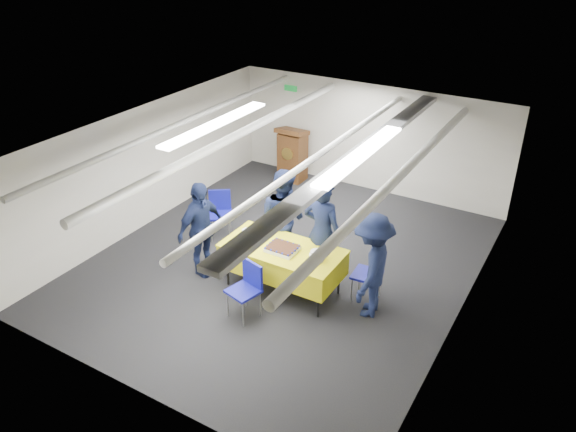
{
  "coord_description": "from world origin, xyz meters",
  "views": [
    {
      "loc": [
        4.21,
        -7.01,
        5.31
      ],
      "look_at": [
        0.2,
        -0.2,
        1.05
      ],
      "focal_mm": 35.0,
      "sensor_mm": 36.0,
      "label": 1
    }
  ],
  "objects_px": {
    "sheet_cake": "(282,248)",
    "sailor_a": "(322,233)",
    "serving_table": "(282,259)",
    "podium": "(293,154)",
    "chair_right": "(373,272)",
    "sailor_c": "(201,229)",
    "chair_near": "(248,284)",
    "sailor_d": "(371,266)",
    "sailor_b": "(283,217)",
    "chair_left": "(220,209)"
  },
  "relations": [
    {
      "from": "sailor_c",
      "to": "sailor_d",
      "type": "relative_size",
      "value": 0.99
    },
    {
      "from": "chair_left",
      "to": "sailor_c",
      "type": "height_order",
      "value": "sailor_c"
    },
    {
      "from": "chair_near",
      "to": "sailor_b",
      "type": "xyz_separation_m",
      "value": [
        -0.3,
        1.51,
        0.33
      ]
    },
    {
      "from": "sailor_a",
      "to": "sailor_d",
      "type": "distance_m",
      "value": 1.06
    },
    {
      "from": "sheet_cake",
      "to": "sailor_d",
      "type": "height_order",
      "value": "sailor_d"
    },
    {
      "from": "podium",
      "to": "chair_left",
      "type": "xyz_separation_m",
      "value": [
        0.09,
        -2.82,
        -0.08
      ]
    },
    {
      "from": "podium",
      "to": "chair_near",
      "type": "bearing_deg",
      "value": -67.59
    },
    {
      "from": "sailor_b",
      "to": "sailor_a",
      "type": "bearing_deg",
      "value": 175.62
    },
    {
      "from": "chair_near",
      "to": "serving_table",
      "type": "bearing_deg",
      "value": 81.91
    },
    {
      "from": "chair_near",
      "to": "chair_left",
      "type": "height_order",
      "value": "same"
    },
    {
      "from": "sailor_c",
      "to": "sailor_b",
      "type": "bearing_deg",
      "value": -39.17
    },
    {
      "from": "chair_right",
      "to": "chair_left",
      "type": "xyz_separation_m",
      "value": [
        -3.23,
        0.48,
        0.0
      ]
    },
    {
      "from": "sailor_a",
      "to": "sailor_b",
      "type": "height_order",
      "value": "sailor_a"
    },
    {
      "from": "sailor_c",
      "to": "chair_right",
      "type": "bearing_deg",
      "value": -69.34
    },
    {
      "from": "chair_left",
      "to": "sailor_a",
      "type": "bearing_deg",
      "value": -10.0
    },
    {
      "from": "chair_left",
      "to": "sailor_b",
      "type": "height_order",
      "value": "sailor_b"
    },
    {
      "from": "serving_table",
      "to": "sheet_cake",
      "type": "height_order",
      "value": "sheet_cake"
    },
    {
      "from": "sheet_cake",
      "to": "sailor_d",
      "type": "bearing_deg",
      "value": 9.26
    },
    {
      "from": "chair_left",
      "to": "serving_table",
      "type": "bearing_deg",
      "value": -25.84
    },
    {
      "from": "podium",
      "to": "sailor_a",
      "type": "distance_m",
      "value": 4.03
    },
    {
      "from": "serving_table",
      "to": "chair_left",
      "type": "xyz_separation_m",
      "value": [
        -1.89,
        0.92,
        -0.03
      ]
    },
    {
      "from": "chair_left",
      "to": "sailor_c",
      "type": "bearing_deg",
      "value": -66.73
    },
    {
      "from": "sailor_d",
      "to": "sheet_cake",
      "type": "bearing_deg",
      "value": -89.83
    },
    {
      "from": "podium",
      "to": "sailor_b",
      "type": "relative_size",
      "value": 0.73
    },
    {
      "from": "sailor_a",
      "to": "sheet_cake",
      "type": "bearing_deg",
      "value": 60.1
    },
    {
      "from": "sailor_d",
      "to": "serving_table",
      "type": "bearing_deg",
      "value": -93.04
    },
    {
      "from": "serving_table",
      "to": "chair_left",
      "type": "height_order",
      "value": "chair_left"
    },
    {
      "from": "chair_right",
      "to": "sailor_c",
      "type": "distance_m",
      "value": 2.83
    },
    {
      "from": "sailor_b",
      "to": "sailor_c",
      "type": "height_order",
      "value": "sailor_b"
    },
    {
      "from": "chair_near",
      "to": "sailor_d",
      "type": "xyz_separation_m",
      "value": [
        1.53,
        0.95,
        0.29
      ]
    },
    {
      "from": "serving_table",
      "to": "sailor_d",
      "type": "relative_size",
      "value": 1.14
    },
    {
      "from": "serving_table",
      "to": "sheet_cake",
      "type": "relative_size",
      "value": 3.97
    },
    {
      "from": "chair_left",
      "to": "sailor_c",
      "type": "relative_size",
      "value": 0.53
    },
    {
      "from": "sailor_c",
      "to": "chair_left",
      "type": "bearing_deg",
      "value": 29.95
    },
    {
      "from": "serving_table",
      "to": "chair_near",
      "type": "bearing_deg",
      "value": -98.09
    },
    {
      "from": "podium",
      "to": "sailor_d",
      "type": "distance_m",
      "value": 4.94
    },
    {
      "from": "chair_near",
      "to": "sailor_c",
      "type": "relative_size",
      "value": 0.53
    },
    {
      "from": "serving_table",
      "to": "podium",
      "type": "distance_m",
      "value": 4.23
    },
    {
      "from": "podium",
      "to": "sailor_d",
      "type": "height_order",
      "value": "sailor_d"
    },
    {
      "from": "chair_right",
      "to": "podium",
      "type": "bearing_deg",
      "value": 135.19
    },
    {
      "from": "sailor_a",
      "to": "sailor_d",
      "type": "bearing_deg",
      "value": 163.09
    },
    {
      "from": "sheet_cake",
      "to": "sailor_a",
      "type": "distance_m",
      "value": 0.7
    },
    {
      "from": "chair_right",
      "to": "chair_near",
      "type": "bearing_deg",
      "value": -139.43
    },
    {
      "from": "chair_near",
      "to": "sailor_b",
      "type": "bearing_deg",
      "value": 101.16
    },
    {
      "from": "serving_table",
      "to": "chair_right",
      "type": "bearing_deg",
      "value": 18.11
    },
    {
      "from": "chair_right",
      "to": "sailor_c",
      "type": "xyz_separation_m",
      "value": [
        -2.73,
        -0.68,
        0.29
      ]
    },
    {
      "from": "chair_near",
      "to": "sailor_c",
      "type": "distance_m",
      "value": 1.43
    },
    {
      "from": "chair_near",
      "to": "chair_right",
      "type": "distance_m",
      "value": 1.91
    },
    {
      "from": "chair_left",
      "to": "chair_right",
      "type": "bearing_deg",
      "value": -8.48
    },
    {
      "from": "serving_table",
      "to": "sailor_d",
      "type": "xyz_separation_m",
      "value": [
        1.41,
        0.15,
        0.27
      ]
    }
  ]
}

